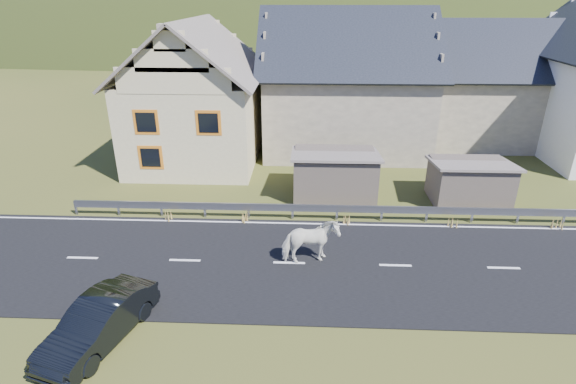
{
  "coord_description": "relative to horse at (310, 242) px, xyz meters",
  "views": [
    {
      "loc": [
        -3.41,
        -14.45,
        9.39
      ],
      "look_at": [
        -4.15,
        2.41,
        1.91
      ],
      "focal_mm": 28.0,
      "sensor_mm": 36.0,
      "label": 1
    }
  ],
  "objects": [
    {
      "name": "conifer_patch",
      "position": [
        -51.78,
        109.91,
        5.08
      ],
      "size": [
        76.0,
        50.0,
        28.0
      ],
      "primitive_type": "ellipsoid",
      "color": "black",
      "rests_on": "ground"
    },
    {
      "name": "shed_left",
      "position": [
        1.22,
        6.41,
        0.18
      ],
      "size": [
        4.3,
        3.3,
        2.4
      ],
      "primitive_type": "cube",
      "color": "brown",
      "rests_on": "ground"
    },
    {
      "name": "horse",
      "position": [
        0.0,
        0.0,
        0.0
      ],
      "size": [
        1.46,
        2.25,
        1.75
      ],
      "primitive_type": "imported",
      "rotation": [
        0.0,
        0.0,
        1.84
      ],
      "color": "white",
      "rests_on": "road"
    },
    {
      "name": "mountain",
      "position": [
        8.22,
        179.91,
        -20.92
      ],
      "size": [
        440.0,
        280.0,
        260.0
      ],
      "primitive_type": "ellipsoid",
      "color": "#273714",
      "rests_on": "ground"
    },
    {
      "name": "house_stone_b",
      "position": [
        12.22,
        16.91,
        3.32
      ],
      "size": [
        9.8,
        8.8,
        8.1
      ],
      "color": "tan",
      "rests_on": "ground"
    },
    {
      "name": "shed_right",
      "position": [
        7.72,
        5.91,
        0.08
      ],
      "size": [
        3.8,
        2.9,
        2.2
      ],
      "primitive_type": "cube",
      "color": "brown",
      "rests_on": "ground"
    },
    {
      "name": "road",
      "position": [
        3.22,
        -0.09,
        -0.9
      ],
      "size": [
        60.0,
        7.0,
        0.04
      ],
      "primitive_type": "cube",
      "color": "black",
      "rests_on": "ground"
    },
    {
      "name": "house_cream",
      "position": [
        -6.79,
        11.91,
        3.44
      ],
      "size": [
        7.8,
        9.8,
        8.3
      ],
      "color": "beige",
      "rests_on": "ground"
    },
    {
      "name": "house_stone_a",
      "position": [
        2.22,
        14.91,
        3.72
      ],
      "size": [
        10.8,
        9.8,
        8.9
      ],
      "color": "tan",
      "rests_on": "ground"
    },
    {
      "name": "car",
      "position": [
        -6.13,
        -4.44,
        -0.25
      ],
      "size": [
        2.5,
        4.25,
        1.33
      ],
      "primitive_type": "imported",
      "rotation": [
        0.0,
        0.0,
        -0.29
      ],
      "color": "black",
      "rests_on": "ground"
    },
    {
      "name": "guardrail",
      "position": [
        3.22,
        3.59,
        -0.35
      ],
      "size": [
        28.1,
        0.09,
        0.75
      ],
      "color": "#93969B",
      "rests_on": "ground"
    },
    {
      "name": "lane_markings",
      "position": [
        3.22,
        -0.09,
        -0.87
      ],
      "size": [
        60.0,
        6.6,
        0.01
      ],
      "primitive_type": "cube",
      "color": "silver",
      "rests_on": "road"
    },
    {
      "name": "ground",
      "position": [
        3.22,
        -0.09,
        -0.92
      ],
      "size": [
        160.0,
        160.0,
        0.0
      ],
      "primitive_type": "plane",
      "color": "#323F17",
      "rests_on": "ground"
    }
  ]
}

